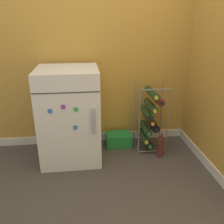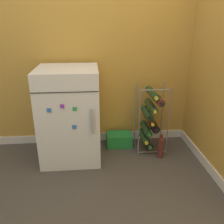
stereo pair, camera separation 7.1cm
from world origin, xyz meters
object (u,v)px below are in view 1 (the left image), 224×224
soda_box (119,139)px  loose_bottle_floor (161,147)px  mini_fridge (70,115)px  wine_rack (149,117)px

soda_box → loose_bottle_floor: (0.39, -0.29, 0.04)m
loose_bottle_floor → soda_box: bearing=144.0°
mini_fridge → soda_box: (0.51, 0.17, -0.39)m
wine_rack → loose_bottle_floor: bearing=-65.5°
mini_fridge → loose_bottle_floor: bearing=-7.1°
mini_fridge → soda_box: 0.66m
loose_bottle_floor → mini_fridge: bearing=172.9°
mini_fridge → soda_box: mini_fridge is taller
wine_rack → loose_bottle_floor: wine_rack is taller
mini_fridge → soda_box: bearing=18.8°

